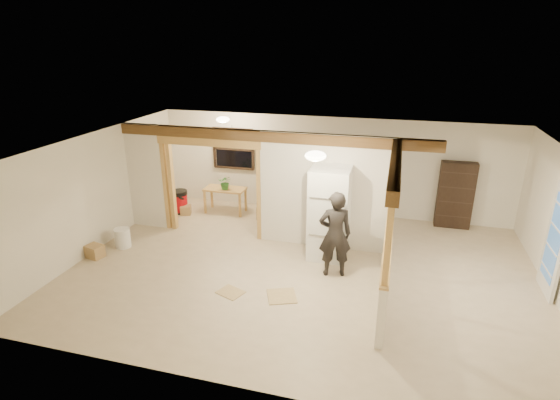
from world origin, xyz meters
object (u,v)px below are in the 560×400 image
(woman, at_px, (335,234))
(bookshelf, at_px, (455,195))
(shop_vac, at_px, (180,201))
(work_table, at_px, (225,200))
(refrigerator, at_px, (329,213))

(woman, relative_size, bookshelf, 1.05)
(shop_vac, relative_size, bookshelf, 0.37)
(woman, relative_size, work_table, 1.62)
(refrigerator, relative_size, bookshelf, 1.19)
(refrigerator, xyz_separation_m, work_table, (-3.00, 1.73, -0.63))
(refrigerator, relative_size, shop_vac, 3.16)
(shop_vac, xyz_separation_m, bookshelf, (6.81, 0.89, 0.51))
(work_table, bearing_deg, shop_vac, -164.54)
(work_table, xyz_separation_m, bookshelf, (5.66, 0.56, 0.48))
(woman, height_order, bookshelf, woman)
(bookshelf, bearing_deg, woman, -128.66)
(woman, xyz_separation_m, shop_vac, (-4.38, 2.15, -0.55))
(bookshelf, bearing_deg, work_table, -174.34)
(woman, xyz_separation_m, work_table, (-3.23, 2.48, -0.52))
(shop_vac, bearing_deg, work_table, 16.03)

